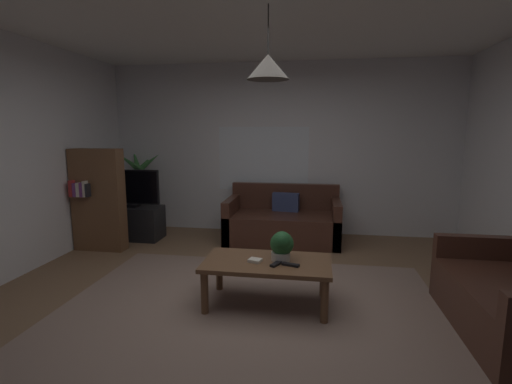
{
  "coord_description": "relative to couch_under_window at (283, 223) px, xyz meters",
  "views": [
    {
      "loc": [
        0.56,
        -3.24,
        1.64
      ],
      "look_at": [
        0.0,
        0.3,
        1.05
      ],
      "focal_mm": 26.26,
      "sensor_mm": 36.0,
      "label": 1
    }
  ],
  "objects": [
    {
      "name": "remote_on_table_1",
      "position": [
        0.13,
        -2.21,
        0.17
      ],
      "size": [
        0.11,
        0.17,
        0.02
      ],
      "primitive_type": "cube",
      "rotation": [
        0.0,
        0.0,
        2.72
      ],
      "color": "black",
      "rests_on": "coffee_table"
    },
    {
      "name": "tv",
      "position": [
        -2.29,
        -0.27,
        0.52
      ],
      "size": [
        0.92,
        0.16,
        0.57
      ],
      "color": "black",
      "rests_on": "tv_stand"
    },
    {
      "name": "bookshelf_corner",
      "position": [
        -2.47,
        -0.82,
        0.43
      ],
      "size": [
        0.7,
        0.31,
        1.4
      ],
      "color": "brown",
      "rests_on": "ground"
    },
    {
      "name": "remote_on_table_0",
      "position": [
        0.26,
        -2.22,
        0.17
      ],
      "size": [
        0.17,
        0.1,
        0.02
      ],
      "primitive_type": "cube",
      "rotation": [
        0.0,
        0.0,
        4.4
      ],
      "color": "black",
      "rests_on": "coffee_table"
    },
    {
      "name": "rug",
      "position": [
        -0.11,
        -2.4,
        -0.27
      ],
      "size": [
        3.55,
        2.98,
        0.01
      ],
      "primitive_type": "cube",
      "color": "gray",
      "rests_on": "ground"
    },
    {
      "name": "coffee_table",
      "position": [
        0.03,
        -2.12,
        0.1
      ],
      "size": [
        1.18,
        0.65,
        0.43
      ],
      "color": "brown",
      "rests_on": "ground"
    },
    {
      "name": "tv_stand",
      "position": [
        -2.29,
        -0.25,
        -0.02
      ],
      "size": [
        0.9,
        0.44,
        0.5
      ],
      "primitive_type": "cube",
      "color": "black",
      "rests_on": "ground"
    },
    {
      "name": "potted_palm_corner",
      "position": [
        -2.39,
        0.3,
        0.31
      ],
      "size": [
        0.71,
        0.91,
        1.39
      ],
      "color": "brown",
      "rests_on": "ground"
    },
    {
      "name": "floor",
      "position": [
        -0.11,
        -2.2,
        -0.28
      ],
      "size": [
        5.46,
        5.42,
        0.02
      ],
      "primitive_type": "cube",
      "color": "brown",
      "rests_on": "ground"
    },
    {
      "name": "wall_back",
      "position": [
        -0.11,
        0.53,
        1.07
      ],
      "size": [
        5.58,
        0.06,
        2.69
      ],
      "primitive_type": "cube",
      "color": "silver",
      "rests_on": "ground"
    },
    {
      "name": "window_pane",
      "position": [
        -0.37,
        0.5,
        0.92
      ],
      "size": [
        1.44,
        0.01,
        1.01
      ],
      "primitive_type": "cube",
      "color": "white"
    },
    {
      "name": "potted_plant_on_table",
      "position": [
        0.16,
        -2.08,
        0.31
      ],
      "size": [
        0.22,
        0.23,
        0.28
      ],
      "color": "beige",
      "rests_on": "coffee_table"
    },
    {
      "name": "couch_under_window",
      "position": [
        0.0,
        0.0,
        0.0
      ],
      "size": [
        1.67,
        0.89,
        0.82
      ],
      "color": "#47281E",
      "rests_on": "ground"
    },
    {
      "name": "ceiling",
      "position": [
        -0.11,
        -2.2,
        2.43
      ],
      "size": [
        5.46,
        5.42,
        0.02
      ],
      "primitive_type": "cube",
      "color": "white"
    },
    {
      "name": "book_on_table_0",
      "position": [
        -0.08,
        -2.16,
        0.18
      ],
      "size": [
        0.14,
        0.12,
        0.03
      ],
      "primitive_type": "cube",
      "rotation": [
        0.0,
        0.0,
        -0.27
      ],
      "color": "beige",
      "rests_on": "coffee_table"
    },
    {
      "name": "pendant_lamp",
      "position": [
        0.03,
        -2.12,
        1.91
      ],
      "size": [
        0.37,
        0.37,
        0.62
      ],
      "color": "black"
    }
  ]
}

